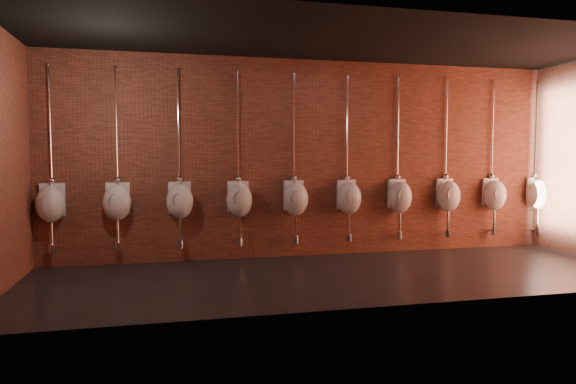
# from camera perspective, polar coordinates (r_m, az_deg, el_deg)

# --- Properties ---
(ground) EXTENTS (8.50, 8.50, 0.00)m
(ground) POSITION_cam_1_polar(r_m,az_deg,el_deg) (7.20, 6.05, -9.19)
(ground) COLOR black
(ground) RESTS_ON ground
(room_shell) EXTENTS (8.54, 3.04, 3.22)m
(room_shell) POSITION_cam_1_polar(r_m,az_deg,el_deg) (7.02, 6.17, 7.02)
(room_shell) COLOR black
(room_shell) RESTS_ON ground
(urinal_0) EXTENTS (0.47, 0.42, 2.72)m
(urinal_0) POSITION_cam_1_polar(r_m,az_deg,el_deg) (8.14, -24.86, -1.13)
(urinal_0) COLOR white
(urinal_0) RESTS_ON ground
(urinal_1) EXTENTS (0.47, 0.42, 2.72)m
(urinal_1) POSITION_cam_1_polar(r_m,az_deg,el_deg) (8.01, -18.46, -1.04)
(urinal_1) COLOR white
(urinal_1) RESTS_ON ground
(urinal_2) EXTENTS (0.47, 0.42, 2.72)m
(urinal_2) POSITION_cam_1_polar(r_m,az_deg,el_deg) (7.99, -11.94, -0.94)
(urinal_2) COLOR white
(urinal_2) RESTS_ON ground
(urinal_3) EXTENTS (0.47, 0.42, 2.72)m
(urinal_3) POSITION_cam_1_polar(r_m,az_deg,el_deg) (8.06, -5.45, -0.82)
(urinal_3) COLOR white
(urinal_3) RESTS_ON ground
(urinal_4) EXTENTS (0.47, 0.42, 2.72)m
(urinal_4) POSITION_cam_1_polar(r_m,az_deg,el_deg) (8.24, 0.83, -0.70)
(urinal_4) COLOR white
(urinal_4) RESTS_ON ground
(urinal_5) EXTENTS (0.47, 0.42, 2.72)m
(urinal_5) POSITION_cam_1_polar(r_m,az_deg,el_deg) (8.51, 6.79, -0.58)
(urinal_5) COLOR white
(urinal_5) RESTS_ON ground
(urinal_6) EXTENTS (0.47, 0.42, 2.72)m
(urinal_6) POSITION_cam_1_polar(r_m,az_deg,el_deg) (8.87, 12.32, -0.46)
(urinal_6) COLOR white
(urinal_6) RESTS_ON ground
(urinal_7) EXTENTS (0.47, 0.42, 2.72)m
(urinal_7) POSITION_cam_1_polar(r_m,az_deg,el_deg) (9.30, 17.38, -0.35)
(urinal_7) COLOR white
(urinal_7) RESTS_ON ground
(urinal_8) EXTENTS (0.47, 0.42, 2.72)m
(urinal_8) POSITION_cam_1_polar(r_m,az_deg,el_deg) (9.80, 21.96, -0.24)
(urinal_8) COLOR white
(urinal_8) RESTS_ON ground
(urinal_9) EXTENTS (0.47, 0.42, 2.72)m
(urinal_9) POSITION_cam_1_polar(r_m,az_deg,el_deg) (10.35, 26.07, -0.15)
(urinal_9) COLOR white
(urinal_9) RESTS_ON ground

